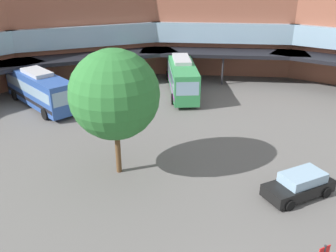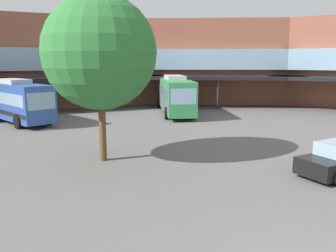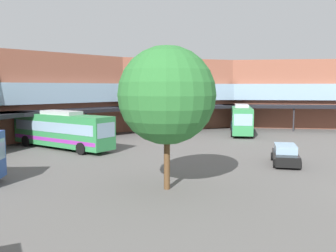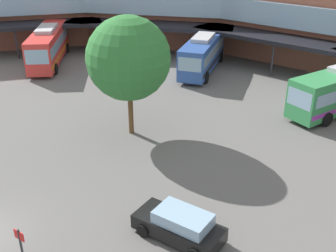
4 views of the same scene
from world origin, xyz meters
name	(u,v)px [view 2 (image 2 of 4)]	position (x,y,z in m)	size (l,w,h in m)	color
station_building	(157,62)	(0.00, 26.33, 5.03)	(81.97, 38.63, 10.02)	#93543F
bus_1	(15,100)	(-12.51, 25.49, 1.85)	(7.89, 9.83, 3.66)	#2D519E
bus_2	(175,94)	(2.04, 28.32, 1.89)	(3.43, 12.30, 3.74)	#338C4C
plaza_tree	(100,53)	(-5.02, 11.95, 5.56)	(5.74, 5.74, 8.44)	brown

